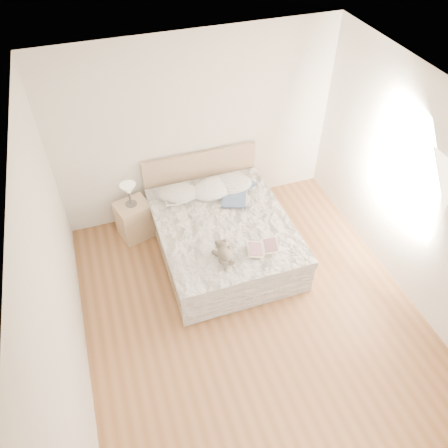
{
  "coord_description": "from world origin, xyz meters",
  "views": [
    {
      "loc": [
        -1.34,
        -2.86,
        4.56
      ],
      "look_at": [
        -0.02,
        1.05,
        0.62
      ],
      "focal_mm": 35.0,
      "sensor_mm": 36.0,
      "label": 1
    }
  ],
  "objects_px": {
    "table_lamp": "(129,190)",
    "photo_book": "(176,200)",
    "childrens_book": "(263,248)",
    "bed": "(222,233)",
    "nightstand": "(135,220)",
    "teddy_bear": "(225,258)"
  },
  "relations": [
    {
      "from": "table_lamp",
      "to": "childrens_book",
      "type": "relative_size",
      "value": 0.85
    },
    {
      "from": "table_lamp",
      "to": "photo_book",
      "type": "xyz_separation_m",
      "value": [
        0.6,
        -0.19,
        -0.18
      ]
    },
    {
      "from": "nightstand",
      "to": "photo_book",
      "type": "distance_m",
      "value": 0.72
    },
    {
      "from": "childrens_book",
      "to": "teddy_bear",
      "type": "bearing_deg",
      "value": -162.23
    },
    {
      "from": "table_lamp",
      "to": "childrens_book",
      "type": "bearing_deg",
      "value": -45.59
    },
    {
      "from": "bed",
      "to": "nightstand",
      "type": "relative_size",
      "value": 3.83
    },
    {
      "from": "photo_book",
      "to": "teddy_bear",
      "type": "relative_size",
      "value": 1.05
    },
    {
      "from": "nightstand",
      "to": "table_lamp",
      "type": "xyz_separation_m",
      "value": [
        -0.0,
        0.02,
        0.53
      ]
    },
    {
      "from": "table_lamp",
      "to": "photo_book",
      "type": "bearing_deg",
      "value": -17.28
    },
    {
      "from": "nightstand",
      "to": "teddy_bear",
      "type": "distance_m",
      "value": 1.72
    },
    {
      "from": "nightstand",
      "to": "table_lamp",
      "type": "relative_size",
      "value": 1.61
    },
    {
      "from": "table_lamp",
      "to": "childrens_book",
      "type": "height_order",
      "value": "table_lamp"
    },
    {
      "from": "nightstand",
      "to": "table_lamp",
      "type": "height_order",
      "value": "table_lamp"
    },
    {
      "from": "childrens_book",
      "to": "teddy_bear",
      "type": "height_order",
      "value": "teddy_bear"
    },
    {
      "from": "table_lamp",
      "to": "nightstand",
      "type": "bearing_deg",
      "value": -78.35
    },
    {
      "from": "nightstand",
      "to": "childrens_book",
      "type": "xyz_separation_m",
      "value": [
        1.39,
        -1.4,
        0.35
      ]
    },
    {
      "from": "teddy_bear",
      "to": "nightstand",
      "type": "bearing_deg",
      "value": 119.48
    },
    {
      "from": "table_lamp",
      "to": "photo_book",
      "type": "height_order",
      "value": "table_lamp"
    },
    {
      "from": "nightstand",
      "to": "photo_book",
      "type": "relative_size",
      "value": 1.67
    },
    {
      "from": "childrens_book",
      "to": "photo_book",
      "type": "bearing_deg",
      "value": 137.38
    },
    {
      "from": "bed",
      "to": "teddy_bear",
      "type": "relative_size",
      "value": 6.75
    },
    {
      "from": "bed",
      "to": "nightstand",
      "type": "height_order",
      "value": "bed"
    }
  ]
}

